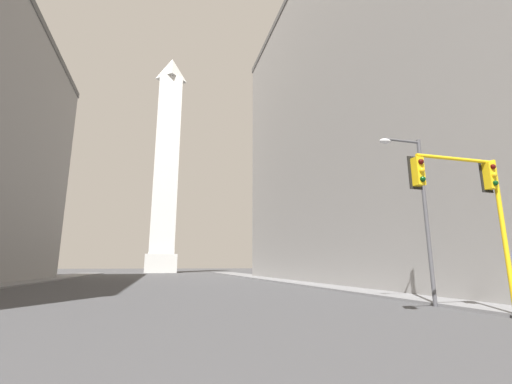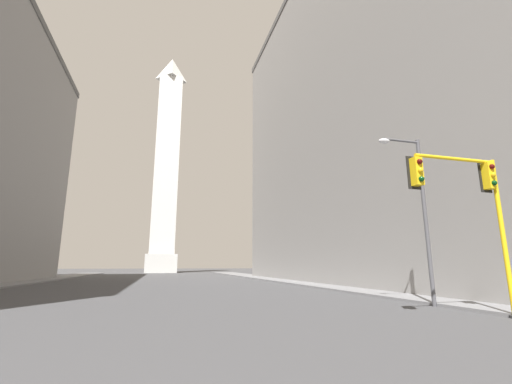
{
  "view_description": "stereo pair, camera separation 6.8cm",
  "coord_description": "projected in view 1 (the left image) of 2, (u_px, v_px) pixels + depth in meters",
  "views": [
    {
      "loc": [
        -0.15,
        -0.98,
        1.99
      ],
      "look_at": [
        16.24,
        58.73,
        15.21
      ],
      "focal_mm": 24.0,
      "sensor_mm": 36.0,
      "label": 1
    },
    {
      "loc": [
        -0.09,
        -1.0,
        1.99
      ],
      "look_at": [
        16.24,
        58.73,
        15.21
      ],
      "focal_mm": 24.0,
      "sensor_mm": 36.0,
      "label": 2
    }
  ],
  "objects": [
    {
      "name": "sidewalk_right",
      "position": [
        313.0,
        283.0,
        36.12
      ],
      "size": [
        5.0,
        111.47,
        0.15
      ],
      "primitive_type": "cube",
      "color": "slate",
      "rests_on": "ground_plane"
    },
    {
      "name": "building_right",
      "position": [
        404.0,
        112.0,
        42.35
      ],
      "size": [
        24.55,
        55.34,
        41.0
      ],
      "color": "gray",
      "rests_on": "ground_plane"
    },
    {
      "name": "obelisk",
      "position": [
        167.0,
        163.0,
        94.33
      ],
      "size": [
        7.89,
        7.89,
        61.49
      ],
      "color": "silver",
      "rests_on": "ground_plane"
    },
    {
      "name": "traffic_light_near_right",
      "position": [
        472.0,
        194.0,
        13.63
      ],
      "size": [
        4.3,
        0.5,
        6.27
      ],
      "color": "yellow",
      "rests_on": "ground_plane"
    },
    {
      "name": "street_lamp",
      "position": [
        419.0,
        201.0,
        17.65
      ],
      "size": [
        2.51,
        0.36,
        8.59
      ],
      "color": "#4C4C51",
      "rests_on": "ground_plane"
    }
  ]
}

